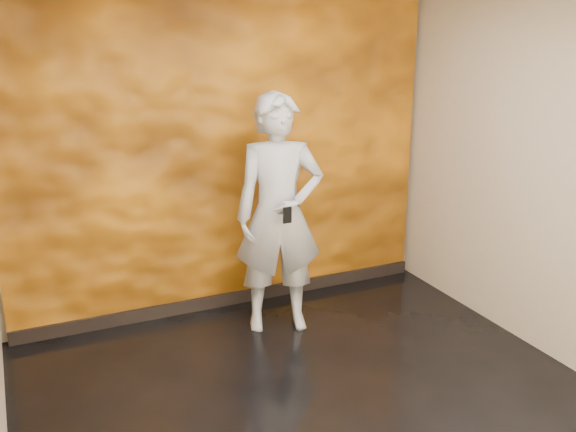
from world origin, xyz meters
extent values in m
cube|color=black|center=(0.00, 0.00, -0.01)|extent=(4.00, 4.00, 0.01)
cube|color=#C6B49A|center=(0.00, 2.00, 1.40)|extent=(4.00, 0.02, 2.80)
cube|color=#C6B49A|center=(2.00, 0.00, 1.40)|extent=(0.02, 4.00, 2.80)
cube|color=orange|center=(0.00, 1.96, 1.38)|extent=(3.90, 0.06, 2.75)
cube|color=black|center=(0.00, 1.92, 0.06)|extent=(3.90, 0.04, 0.12)
imported|color=#989DA7|center=(0.25, 1.34, 1.02)|extent=(0.85, 0.67, 2.03)
cube|color=black|center=(0.19, 1.05, 1.10)|extent=(0.07, 0.02, 0.13)
camera|label=1|loc=(-1.82, -3.36, 2.60)|focal=40.00mm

